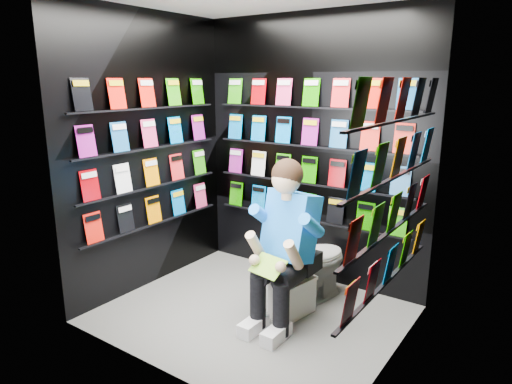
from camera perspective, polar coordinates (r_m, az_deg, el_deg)
The scene contains 13 objects.
floor at distance 4.09m, azimuth -0.52°, elevation -15.00°, with size 2.40×2.40×0.00m, color slate.
wall_back at distance 4.49m, azimuth 6.89°, elevation 5.10°, with size 2.40×0.04×2.60m, color black.
wall_front at distance 2.91m, azimuth -12.06°, elevation 0.16°, with size 2.40×0.04×2.60m, color black.
wall_left at distance 4.44m, azimuth -13.32°, elevation 4.74°, with size 0.04×2.00×2.60m, color black.
wall_right at distance 3.12m, azimuth 17.68°, elevation 0.73°, with size 0.04×2.00×2.60m, color black.
comics_back at distance 4.46m, azimuth 6.71°, elevation 5.12°, with size 2.10×0.06×1.37m, color red, non-canonical shape.
comics_left at distance 4.42m, azimuth -13.06°, elevation 4.77°, with size 0.06×1.70×1.37m, color red, non-canonical shape.
comics_right at distance 3.13m, azimuth 17.17°, elevation 0.89°, with size 0.06×1.70×1.37m, color red, non-canonical shape.
toilet at distance 4.22m, azimuth 7.02°, elevation -8.65°, with size 0.42×0.75×0.73m, color silver.
longbox at distance 4.04m, azimuth 4.55°, elevation -13.12°, with size 0.22×0.39×0.29m, color white.
longbox_lid at distance 3.97m, azimuth 4.59°, elevation -11.04°, with size 0.23×0.41×0.03m, color white.
reader at distance 3.75m, azimuth 4.48°, elevation -4.38°, with size 0.57×0.83×1.53m, color blue, non-canonical shape.
held_comic at distance 3.55m, azimuth 1.51°, elevation -9.25°, with size 0.28×0.01×0.19m, color green.
Camera 1 is at (2.08, -2.92, 1.97)m, focal length 32.00 mm.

